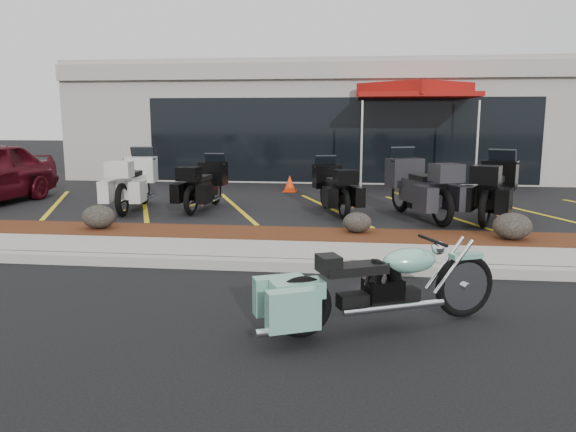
# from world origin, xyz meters

# --- Properties ---
(ground) EXTENTS (90.00, 90.00, 0.00)m
(ground) POSITION_xyz_m (0.00, 0.00, 0.00)
(ground) COLOR black
(ground) RESTS_ON ground
(curb) EXTENTS (24.00, 0.25, 0.15)m
(curb) POSITION_xyz_m (0.00, 0.90, 0.07)
(curb) COLOR gray
(curb) RESTS_ON ground
(sidewalk) EXTENTS (24.00, 1.20, 0.15)m
(sidewalk) POSITION_xyz_m (0.00, 1.60, 0.07)
(sidewalk) COLOR gray
(sidewalk) RESTS_ON ground
(mulch_bed) EXTENTS (24.00, 1.20, 0.16)m
(mulch_bed) POSITION_xyz_m (0.00, 2.80, 0.08)
(mulch_bed) COLOR #3B170D
(mulch_bed) RESTS_ON ground
(upper_lot) EXTENTS (26.00, 9.60, 0.15)m
(upper_lot) POSITION_xyz_m (0.00, 8.20, 0.07)
(upper_lot) COLOR black
(upper_lot) RESTS_ON ground
(dealership_building) EXTENTS (18.00, 8.16, 4.00)m
(dealership_building) POSITION_xyz_m (0.00, 14.47, 2.01)
(dealership_building) COLOR gray
(dealership_building) RESTS_ON ground
(boulder_left) EXTENTS (0.62, 0.52, 0.44)m
(boulder_left) POSITION_xyz_m (-4.20, 2.80, 0.38)
(boulder_left) COLOR black
(boulder_left) RESTS_ON mulch_bed
(boulder_mid) EXTENTS (0.52, 0.43, 0.37)m
(boulder_mid) POSITION_xyz_m (0.57, 3.00, 0.34)
(boulder_mid) COLOR black
(boulder_mid) RESTS_ON mulch_bed
(boulder_right) EXTENTS (0.65, 0.54, 0.46)m
(boulder_right) POSITION_xyz_m (3.16, 2.71, 0.39)
(boulder_right) COLOR black
(boulder_right) RESTS_ON mulch_bed
(hero_cruiser) EXTENTS (2.73, 1.72, 0.95)m
(hero_cruiser) POSITION_xyz_m (1.73, -0.82, 0.47)
(hero_cruiser) COLOR #77BAA3
(hero_cruiser) RESTS_ON ground
(touring_white) EXTENTS (1.15, 2.44, 1.37)m
(touring_white) POSITION_xyz_m (-4.49, 5.81, 0.84)
(touring_white) COLOR silver
(touring_white) RESTS_ON upper_lot
(touring_black_front) EXTENTS (1.00, 2.17, 1.22)m
(touring_black_front) POSITION_xyz_m (-2.78, 5.95, 0.76)
(touring_black_front) COLOR black
(touring_black_front) RESTS_ON upper_lot
(touring_black_mid) EXTENTS (1.39, 2.22, 1.21)m
(touring_black_mid) POSITION_xyz_m (-0.15, 5.73, 0.75)
(touring_black_mid) COLOR black
(touring_black_mid) RESTS_ON upper_lot
(touring_grey) EXTENTS (1.77, 2.63, 1.43)m
(touring_grey) POSITION_xyz_m (1.51, 5.40, 0.86)
(touring_grey) COLOR #2A292E
(touring_grey) RESTS_ON upper_lot
(touring_black_rear) EXTENTS (1.75, 2.57, 1.39)m
(touring_black_rear) POSITION_xyz_m (3.58, 5.35, 0.85)
(touring_black_rear) COLOR black
(touring_black_rear) RESTS_ON upper_lot
(traffic_cone) EXTENTS (0.45, 0.45, 0.46)m
(traffic_cone) POSITION_xyz_m (-1.30, 8.48, 0.38)
(traffic_cone) COLOR #FA3808
(traffic_cone) RESTS_ON upper_lot
(popup_canopy) EXTENTS (4.02, 4.02, 3.03)m
(popup_canopy) POSITION_xyz_m (2.19, 9.99, 2.91)
(popup_canopy) COLOR silver
(popup_canopy) RESTS_ON upper_lot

